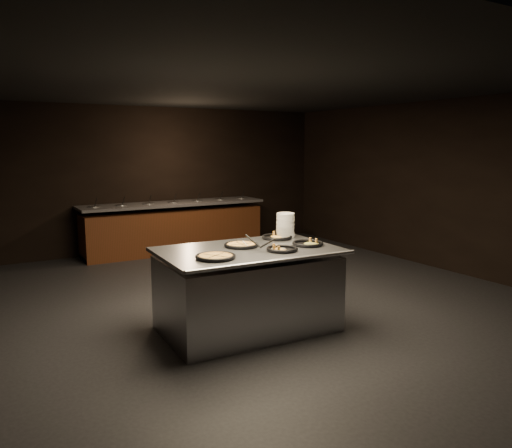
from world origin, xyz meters
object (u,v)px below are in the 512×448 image
object	(u,v)px
serving_counter	(247,291)
plate_stack	(285,225)
pan_cheese_whole	(241,245)
pan_veggie_whole	(215,257)

from	to	relation	value
serving_counter	plate_stack	bearing A→B (deg)	28.82
plate_stack	pan_cheese_whole	world-z (taller)	plate_stack
plate_stack	pan_cheese_whole	bearing A→B (deg)	-162.15
serving_counter	pan_veggie_whole	bearing A→B (deg)	-151.05
pan_veggie_whole	plate_stack	bearing A→B (deg)	26.77
serving_counter	pan_veggie_whole	distance (m)	0.79
pan_veggie_whole	pan_cheese_whole	size ratio (longest dim) A/B	1.06
pan_veggie_whole	serving_counter	bearing A→B (deg)	26.85
serving_counter	plate_stack	size ratio (longest dim) A/B	6.67
serving_counter	pan_cheese_whole	distance (m)	0.54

